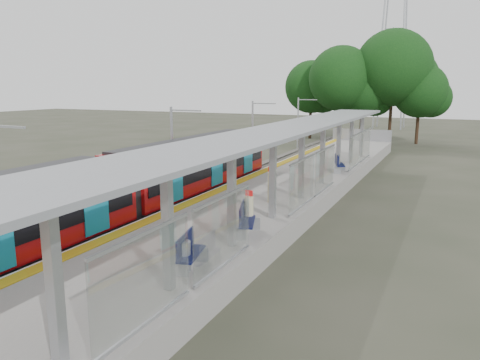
{
  "coord_description": "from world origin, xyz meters",
  "views": [
    {
      "loc": [
        8.94,
        -4.27,
        6.58
      ],
      "look_at": [
        -0.0,
        15.0,
        2.3
      ],
      "focal_mm": 35.0,
      "sensor_mm": 36.0,
      "label": 1
    }
  ],
  "objects_px": {
    "train": "(115,191)",
    "info_pillar_near": "(249,212)",
    "bench_mid": "(245,219)",
    "bench_far": "(338,163)",
    "info_pillar_far": "(272,187)",
    "bench_near": "(189,251)",
    "litter_bin": "(183,256)"
  },
  "relations": [
    {
      "from": "train",
      "to": "bench_far",
      "type": "relative_size",
      "value": 16.04
    },
    {
      "from": "bench_mid",
      "to": "litter_bin",
      "type": "bearing_deg",
      "value": -113.17
    },
    {
      "from": "bench_mid",
      "to": "bench_far",
      "type": "xyz_separation_m",
      "value": [
        0.12,
        14.75,
        -0.03
      ]
    },
    {
      "from": "bench_far",
      "to": "info_pillar_near",
      "type": "bearing_deg",
      "value": -111.1
    },
    {
      "from": "bench_far",
      "to": "info_pillar_far",
      "type": "distance_m",
      "value": 9.65
    },
    {
      "from": "train",
      "to": "bench_far",
      "type": "height_order",
      "value": "train"
    },
    {
      "from": "train",
      "to": "info_pillar_far",
      "type": "xyz_separation_m",
      "value": [
        5.5,
        4.88,
        -0.28
      ]
    },
    {
      "from": "bench_far",
      "to": "litter_bin",
      "type": "distance_m",
      "value": 18.77
    },
    {
      "from": "bench_near",
      "to": "info_pillar_near",
      "type": "xyz_separation_m",
      "value": [
        0.03,
        4.55,
        0.1
      ]
    },
    {
      "from": "bench_far",
      "to": "litter_bin",
      "type": "relative_size",
      "value": 1.84
    },
    {
      "from": "train",
      "to": "info_pillar_near",
      "type": "height_order",
      "value": "train"
    },
    {
      "from": "train",
      "to": "bench_near",
      "type": "height_order",
      "value": "train"
    },
    {
      "from": "info_pillar_near",
      "to": "info_pillar_far",
      "type": "relative_size",
      "value": 0.89
    },
    {
      "from": "train",
      "to": "litter_bin",
      "type": "bearing_deg",
      "value": -34.93
    },
    {
      "from": "bench_far",
      "to": "info_pillar_far",
      "type": "bearing_deg",
      "value": -116.05
    },
    {
      "from": "train",
      "to": "bench_far",
      "type": "distance_m",
      "value": 15.87
    },
    {
      "from": "bench_near",
      "to": "bench_far",
      "type": "height_order",
      "value": "bench_far"
    },
    {
      "from": "bench_near",
      "to": "bench_far",
      "type": "bearing_deg",
      "value": 75.29
    },
    {
      "from": "bench_near",
      "to": "bench_mid",
      "type": "height_order",
      "value": "bench_mid"
    },
    {
      "from": "info_pillar_far",
      "to": "litter_bin",
      "type": "xyz_separation_m",
      "value": [
        0.65,
        -9.17,
        -0.3
      ]
    },
    {
      "from": "bench_far",
      "to": "info_pillar_near",
      "type": "height_order",
      "value": "info_pillar_near"
    },
    {
      "from": "bench_near",
      "to": "bench_mid",
      "type": "bearing_deg",
      "value": 73.41
    },
    {
      "from": "litter_bin",
      "to": "bench_far",
      "type": "bearing_deg",
      "value": 88.87
    },
    {
      "from": "litter_bin",
      "to": "info_pillar_near",
      "type": "bearing_deg",
      "value": 88.84
    },
    {
      "from": "train",
      "to": "bench_mid",
      "type": "relative_size",
      "value": 15.37
    },
    {
      "from": "train",
      "to": "info_pillar_near",
      "type": "bearing_deg",
      "value": 4.2
    },
    {
      "from": "bench_far",
      "to": "info_pillar_far",
      "type": "height_order",
      "value": "info_pillar_far"
    },
    {
      "from": "info_pillar_near",
      "to": "bench_mid",
      "type": "bearing_deg",
      "value": -74.11
    },
    {
      "from": "bench_near",
      "to": "info_pillar_near",
      "type": "height_order",
      "value": "info_pillar_near"
    },
    {
      "from": "train",
      "to": "info_pillar_far",
      "type": "height_order",
      "value": "train"
    },
    {
      "from": "train",
      "to": "info_pillar_near",
      "type": "relative_size",
      "value": 17.5
    },
    {
      "from": "info_pillar_near",
      "to": "litter_bin",
      "type": "xyz_separation_m",
      "value": [
        -0.1,
        -4.76,
        -0.22
      ]
    }
  ]
}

